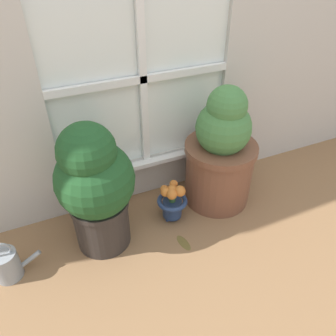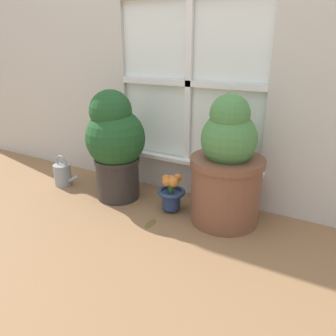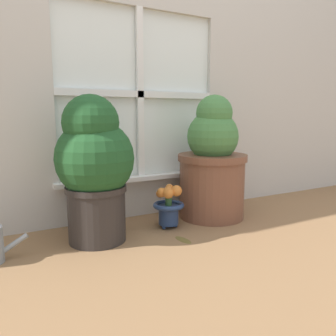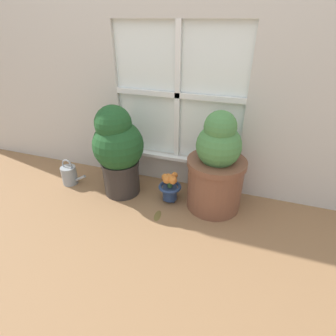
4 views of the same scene
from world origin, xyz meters
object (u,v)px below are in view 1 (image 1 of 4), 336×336
at_px(flower_vase, 172,201).
at_px(watering_can, 7,264).
at_px(potted_plant_right, 221,153).
at_px(potted_plant_left, 95,186).

relative_size(flower_vase, watering_can, 1.06).
distance_m(potted_plant_right, watering_can, 1.16).
bearing_deg(flower_vase, watering_can, -177.34).
bearing_deg(watering_can, potted_plant_left, 4.06).
bearing_deg(potted_plant_left, potted_plant_right, 4.52).
bearing_deg(flower_vase, potted_plant_right, 8.86).
height_order(flower_vase, watering_can, flower_vase).
xyz_separation_m(potted_plant_left, potted_plant_right, (0.69, 0.05, -0.05)).
height_order(potted_plant_left, watering_can, potted_plant_left).
bearing_deg(potted_plant_right, potted_plant_left, -175.48).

